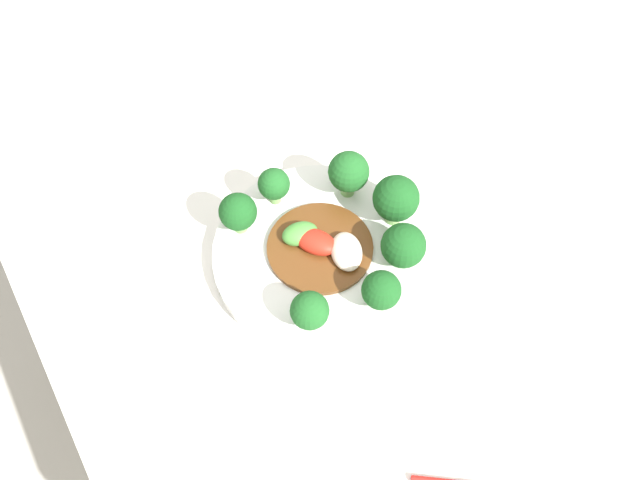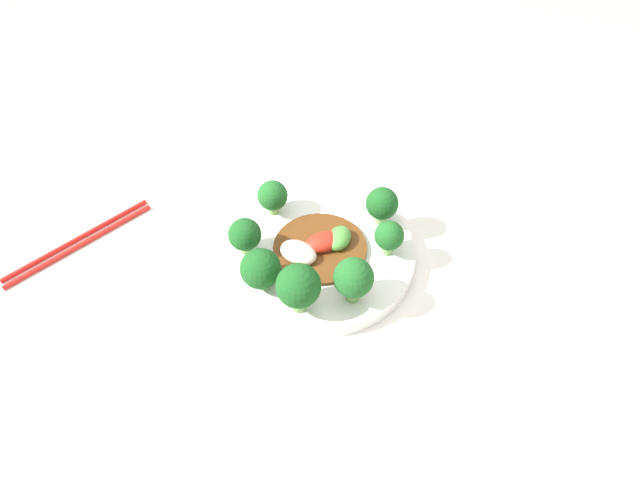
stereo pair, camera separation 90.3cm
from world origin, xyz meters
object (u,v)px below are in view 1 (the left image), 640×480
(broccoli_east, at_px, (274,185))
(broccoli_northwest, at_px, (310,311))
(stirfry_center, at_px, (321,245))
(broccoli_south, at_px, (396,199))
(broccoli_west, at_px, (381,291))
(broccoli_northeast, at_px, (238,212))
(broccoli_southeast, at_px, (349,172))
(broccoli_southwest, at_px, (403,246))
(plate, at_px, (320,253))

(broccoli_east, bearing_deg, broccoli_northwest, 162.80)
(broccoli_east, xyz_separation_m, stirfry_center, (-0.09, -0.01, -0.02))
(broccoli_south, height_order, broccoli_east, broccoli_south)
(broccoli_west, relative_size, broccoli_northeast, 0.94)
(broccoli_east, bearing_deg, broccoli_west, -171.82)
(broccoli_northwest, height_order, broccoli_southeast, broccoli_southeast)
(broccoli_southwest, distance_m, broccoli_west, 0.07)
(plate, height_order, stirfry_center, stirfry_center)
(broccoli_south, bearing_deg, plate, 83.80)
(broccoli_east, bearing_deg, plate, -174.13)
(broccoli_southwest, height_order, broccoli_southeast, broccoli_southeast)
(broccoli_south, distance_m, broccoli_east, 0.15)
(broccoli_northwest, bearing_deg, broccoli_northeast, 1.88)
(broccoli_southwest, xyz_separation_m, broccoli_west, (-0.03, 0.06, -0.00))
(broccoli_southwest, bearing_deg, broccoli_northeast, 44.61)
(broccoli_southwest, bearing_deg, plate, 48.29)
(broccoli_southwest, xyz_separation_m, broccoli_northwest, (-0.01, 0.14, -0.00))
(broccoli_northwest, bearing_deg, broccoli_southwest, -84.46)
(broccoli_west, distance_m, broccoli_southeast, 0.17)
(broccoli_southwest, height_order, stirfry_center, broccoli_southwest)
(broccoli_west, xyz_separation_m, stirfry_center, (0.10, 0.02, -0.02))
(plate, relative_size, broccoli_northeast, 4.45)
(broccoli_south, height_order, broccoli_southeast, broccoli_south)
(broccoli_west, relative_size, stirfry_center, 0.43)
(plate, height_order, broccoli_northeast, broccoli_northeast)
(broccoli_west, height_order, broccoli_southeast, broccoli_southeast)
(broccoli_northeast, bearing_deg, broccoli_south, -117.71)
(broccoli_northeast, bearing_deg, broccoli_southwest, -135.39)
(plate, distance_m, broccoli_west, 0.11)
(broccoli_northeast, relative_size, stirfry_center, 0.46)
(broccoli_southwest, relative_size, stirfry_center, 0.46)
(broccoli_south, bearing_deg, broccoli_southwest, 153.16)
(broccoli_west, distance_m, broccoli_northeast, 0.20)
(plate, bearing_deg, broccoli_east, 5.87)
(broccoli_west, height_order, stirfry_center, broccoli_west)
(broccoli_west, distance_m, stirfry_center, 0.11)
(broccoli_south, relative_size, broccoli_east, 1.33)
(plate, xyz_separation_m, broccoli_southwest, (-0.07, -0.07, 0.04))
(broccoli_south, bearing_deg, broccoli_northeast, 62.29)
(plate, relative_size, broccoli_southeast, 3.90)
(broccoli_southwest, distance_m, broccoli_northwest, 0.14)
(stirfry_center, bearing_deg, broccoli_south, -96.20)
(broccoli_southwest, distance_m, broccoli_northeast, 0.20)
(broccoli_west, height_order, broccoli_east, broccoli_west)
(plate, distance_m, broccoli_east, 0.10)
(plate, height_order, broccoli_northwest, broccoli_northwest)
(broccoli_northwest, distance_m, broccoli_northeast, 0.16)
(broccoli_south, relative_size, broccoli_west, 1.29)
(plate, distance_m, stirfry_center, 0.02)
(broccoli_southwest, distance_m, broccoli_southeast, 0.12)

